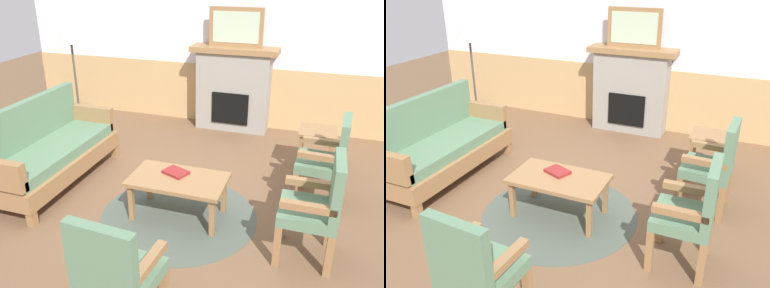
% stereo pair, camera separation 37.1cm
% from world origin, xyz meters
% --- Properties ---
extents(ground_plane, '(14.00, 14.00, 0.00)m').
position_xyz_m(ground_plane, '(0.00, 0.00, 0.00)').
color(ground_plane, brown).
extents(wall_back, '(7.20, 0.14, 2.70)m').
position_xyz_m(wall_back, '(0.00, 2.60, 1.31)').
color(wall_back, white).
rests_on(wall_back, ground_plane).
extents(fireplace, '(1.30, 0.44, 1.28)m').
position_xyz_m(fireplace, '(0.00, 2.35, 0.65)').
color(fireplace, gray).
rests_on(fireplace, ground_plane).
extents(framed_picture, '(0.80, 0.04, 0.56)m').
position_xyz_m(framed_picture, '(0.00, 2.35, 1.56)').
color(framed_picture, olive).
rests_on(framed_picture, fireplace).
extents(couch, '(0.70, 1.80, 0.98)m').
position_xyz_m(couch, '(-1.61, -0.04, 0.40)').
color(couch, olive).
rests_on(couch, ground_plane).
extents(coffee_table, '(0.96, 0.56, 0.44)m').
position_xyz_m(coffee_table, '(0.06, -0.25, 0.39)').
color(coffee_table, olive).
rests_on(coffee_table, ground_plane).
extents(round_rug, '(1.61, 1.61, 0.01)m').
position_xyz_m(round_rug, '(0.06, -0.25, 0.00)').
color(round_rug, '#4C564C').
rests_on(round_rug, ground_plane).
extents(book_on_table, '(0.29, 0.25, 0.03)m').
position_xyz_m(book_on_table, '(0.00, -0.17, 0.46)').
color(book_on_table, maroon).
rests_on(book_on_table, coffee_table).
extents(armchair_near_fireplace, '(0.51, 0.51, 0.98)m').
position_xyz_m(armchair_near_fireplace, '(1.45, 0.50, 0.54)').
color(armchair_near_fireplace, olive).
rests_on(armchair_near_fireplace, ground_plane).
extents(armchair_by_window_left, '(0.48, 0.48, 0.98)m').
position_xyz_m(armchair_by_window_left, '(1.39, -0.48, 0.54)').
color(armchair_by_window_left, olive).
rests_on(armchair_by_window_left, ground_plane).
extents(armchair_front_left, '(0.51, 0.51, 0.98)m').
position_xyz_m(armchair_front_left, '(0.18, -1.75, 0.54)').
color(armchair_front_left, olive).
rests_on(armchair_front_left, ground_plane).
extents(side_table, '(0.44, 0.44, 0.55)m').
position_xyz_m(side_table, '(1.32, 1.24, 0.43)').
color(side_table, olive).
rests_on(side_table, ground_plane).
extents(floor_lamp_by_couch, '(0.36, 0.36, 1.68)m').
position_xyz_m(floor_lamp_by_couch, '(-1.98, 1.15, 1.45)').
color(floor_lamp_by_couch, '#332D28').
rests_on(floor_lamp_by_couch, ground_plane).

